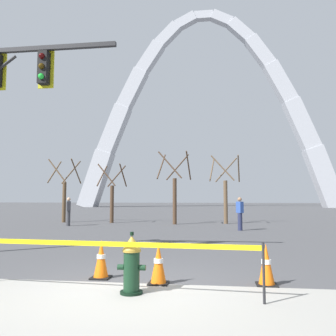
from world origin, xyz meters
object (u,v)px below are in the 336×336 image
object	(u,v)px
traffic_cone_by_hydrant	(101,259)
pedestrian_walking_left	(240,213)
pedestrian_standing_center	(68,211)
monument_arch	(205,118)
traffic_cone_curb_edge	(266,265)
traffic_cone_mid_sidewalk	(158,264)
fire_hydrant	(132,264)

from	to	relation	value
traffic_cone_by_hydrant	pedestrian_walking_left	xyz separation A→B (m)	(3.41, 10.57, 0.46)
pedestrian_walking_left	pedestrian_standing_center	distance (m)	9.51
monument_arch	pedestrian_walking_left	size ratio (longest dim) A/B	29.12
traffic_cone_curb_edge	pedestrian_standing_center	world-z (taller)	pedestrian_standing_center
traffic_cone_mid_sidewalk	fire_hydrant	bearing A→B (deg)	-115.62
traffic_cone_mid_sidewalk	pedestrian_standing_center	bearing A→B (deg)	119.68
traffic_cone_mid_sidewalk	pedestrian_standing_center	xyz separation A→B (m)	(-7.13, 12.51, 0.46)
monument_arch	fire_hydrant	bearing A→B (deg)	-89.84
traffic_cone_mid_sidewalk	traffic_cone_curb_edge	world-z (taller)	same
fire_hydrant	traffic_cone_curb_edge	bearing A→B (deg)	20.67
monument_arch	pedestrian_walking_left	bearing A→B (deg)	-86.51
pedestrian_walking_left	fire_hydrant	bearing A→B (deg)	-102.52
traffic_cone_curb_edge	pedestrian_standing_center	distance (m)	15.31
traffic_cone_curb_edge	traffic_cone_mid_sidewalk	bearing A→B (deg)	-175.30
traffic_cone_curb_edge	pedestrian_walking_left	bearing A→B (deg)	88.23
traffic_cone_curb_edge	pedestrian_walking_left	distance (m)	10.75
traffic_cone_curb_edge	monument_arch	distance (m)	57.60
monument_arch	pedestrian_walking_left	world-z (taller)	monument_arch
traffic_cone_mid_sidewalk	traffic_cone_curb_edge	distance (m)	1.92
fire_hydrant	traffic_cone_by_hydrant	size ratio (longest dim) A/B	1.36
traffic_cone_mid_sidewalk	traffic_cone_curb_edge	bearing A→B (deg)	4.70
traffic_cone_mid_sidewalk	monument_arch	bearing A→B (deg)	90.50
traffic_cone_by_hydrant	traffic_cone_mid_sidewalk	xyz separation A→B (m)	(1.17, -0.32, 0.00)
traffic_cone_by_hydrant	pedestrian_walking_left	world-z (taller)	pedestrian_walking_left
fire_hydrant	pedestrian_standing_center	size ratio (longest dim) A/B	0.62
traffic_cone_mid_sidewalk	monument_arch	world-z (taller)	monument_arch
monument_arch	traffic_cone_curb_edge	bearing A→B (deg)	-87.53
traffic_cone_mid_sidewalk	pedestrian_walking_left	world-z (taller)	pedestrian_walking_left
traffic_cone_mid_sidewalk	traffic_cone_curb_edge	size ratio (longest dim) A/B	1.00
monument_arch	pedestrian_walking_left	distance (m)	47.24
traffic_cone_by_hydrant	pedestrian_walking_left	size ratio (longest dim) A/B	0.46
traffic_cone_mid_sidewalk	pedestrian_standing_center	distance (m)	14.40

